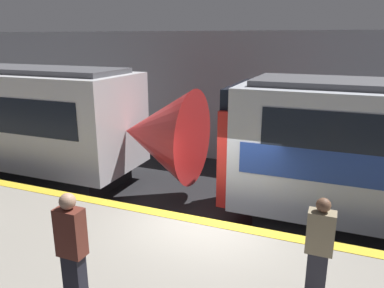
# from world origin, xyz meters

# --- Properties ---
(ground_plane) EXTENTS (120.00, 120.00, 0.00)m
(ground_plane) POSITION_xyz_m (0.00, 0.00, 0.00)
(ground_plane) COLOR black
(station_rear_barrier) EXTENTS (50.00, 0.15, 4.94)m
(station_rear_barrier) POSITION_xyz_m (0.00, 6.91, 2.47)
(station_rear_barrier) COLOR #939399
(station_rear_barrier) RESTS_ON ground
(person_waiting) EXTENTS (0.38, 0.24, 1.56)m
(person_waiting) POSITION_xyz_m (2.26, -1.70, 1.84)
(person_waiting) COLOR #2D2D38
(person_waiting) RESTS_ON platform
(person_walking) EXTENTS (0.38, 0.24, 1.71)m
(person_walking) POSITION_xyz_m (-0.88, -3.17, 1.93)
(person_walking) COLOR black
(person_walking) RESTS_ON platform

